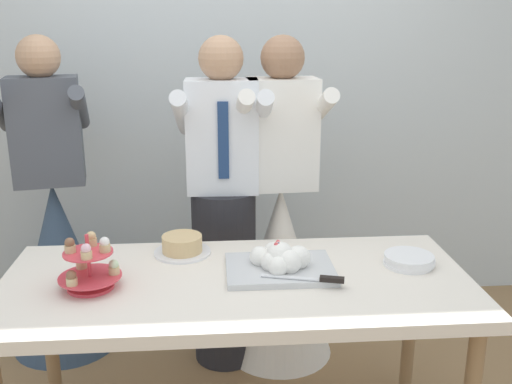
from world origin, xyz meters
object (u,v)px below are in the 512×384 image
(person_groom, at_px, (224,224))
(person_guest, at_px, (58,245))
(plate_stack, at_px, (409,260))
(cupcake_stand, at_px, (89,267))
(person_bride, at_px, (280,250))
(dessert_table, at_px, (237,296))
(main_cake_tray, at_px, (281,262))
(round_cake, at_px, (182,245))

(person_groom, bearing_deg, person_guest, 167.28)
(plate_stack, bearing_deg, person_guest, 152.76)
(cupcake_stand, height_order, plate_stack, cupcake_stand)
(person_bride, relative_size, person_guest, 1.00)
(dessert_table, distance_m, main_cake_tray, 0.22)
(plate_stack, bearing_deg, main_cake_tray, -177.15)
(main_cake_tray, height_order, person_groom, person_groom)
(person_bride, bearing_deg, cupcake_stand, -135.87)
(person_groom, distance_m, person_bride, 0.33)
(cupcake_stand, relative_size, plate_stack, 1.12)
(main_cake_tray, bearing_deg, person_groom, 107.70)
(dessert_table, height_order, main_cake_tray, main_cake_tray)
(dessert_table, distance_m, plate_stack, 0.71)
(cupcake_stand, relative_size, round_cake, 0.96)
(person_guest, bearing_deg, plate_stack, -27.24)
(dessert_table, relative_size, main_cake_tray, 4.17)
(plate_stack, distance_m, person_groom, 0.97)
(person_bride, bearing_deg, dessert_table, -109.20)
(plate_stack, relative_size, person_groom, 0.12)
(person_groom, bearing_deg, round_cake, -112.93)
(cupcake_stand, bearing_deg, main_cake_tray, 6.78)
(main_cake_tray, relative_size, person_groom, 0.26)
(person_groom, bearing_deg, cupcake_stand, -124.38)
(cupcake_stand, xyz_separation_m, person_bride, (0.80, 0.77, -0.28))
(round_cake, relative_size, person_bride, 0.14)
(dessert_table, distance_m, person_bride, 0.79)
(person_groom, bearing_deg, main_cake_tray, -72.30)
(dessert_table, xyz_separation_m, cupcake_stand, (-0.54, -0.04, 0.16))
(dessert_table, relative_size, plate_stack, 8.75)
(dessert_table, height_order, plate_stack, plate_stack)
(round_cake, bearing_deg, person_groom, 67.07)
(plate_stack, relative_size, round_cake, 0.86)
(plate_stack, distance_m, round_cake, 0.94)
(main_cake_tray, bearing_deg, person_guest, 141.80)
(dessert_table, relative_size, person_guest, 1.08)
(person_groom, height_order, person_guest, same)
(plate_stack, bearing_deg, round_cake, 168.12)
(main_cake_tray, height_order, plate_stack, main_cake_tray)
(cupcake_stand, relative_size, person_bride, 0.14)
(main_cake_tray, xyz_separation_m, plate_stack, (0.52, 0.03, -0.02))
(dessert_table, xyz_separation_m, round_cake, (-0.22, 0.27, 0.11))
(plate_stack, xyz_separation_m, person_bride, (-0.44, 0.66, -0.21))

